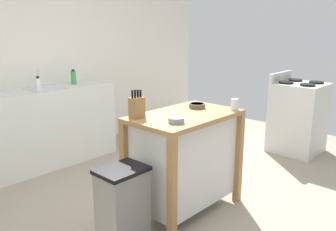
{
  "coord_description": "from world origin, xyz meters",
  "views": [
    {
      "loc": [
        -2.17,
        -1.82,
        1.65
      ],
      "look_at": [
        0.1,
        0.3,
        0.85
      ],
      "focal_mm": 37.98,
      "sensor_mm": 36.0,
      "label": 1
    }
  ],
  "objects": [
    {
      "name": "ground_plane",
      "position": [
        0.0,
        0.0,
        0.0
      ],
      "size": [
        6.73,
        6.73,
        0.0
      ],
      "primitive_type": "plane",
      "color": "gray",
      "rests_on": "ground"
    },
    {
      "name": "drinking_cup",
      "position": [
        0.51,
        -0.13,
        0.96
      ],
      "size": [
        0.07,
        0.07,
        0.1
      ],
      "color": "silver",
      "rests_on": "kitchen_island"
    },
    {
      "name": "trash_bin",
      "position": [
        -0.63,
        0.08,
        0.32
      ],
      "size": [
        0.36,
        0.28,
        0.63
      ],
      "color": "slate",
      "rests_on": "ground"
    },
    {
      "name": "sink_faucet",
      "position": [
        -0.14,
        2.21,
        1.03
      ],
      "size": [
        0.02,
        0.02,
        0.22
      ],
      "color": "#B7BCC1",
      "rests_on": "sink_counter"
    },
    {
      "name": "sink_counter",
      "position": [
        -0.14,
        2.07,
        0.46
      ],
      "size": [
        1.58,
        0.6,
        0.92
      ],
      "color": "silver",
      "rests_on": "ground"
    },
    {
      "name": "stove",
      "position": [
        2.31,
        0.02,
        0.47
      ],
      "size": [
        0.6,
        0.6,
        1.04
      ],
      "color": "silver",
      "rests_on": "ground"
    },
    {
      "name": "bottle_hand_soap",
      "position": [
        -0.27,
        1.97,
        1.0
      ],
      "size": [
        0.06,
        0.06,
        0.17
      ],
      "color": "white",
      "rests_on": "sink_counter"
    },
    {
      "name": "knife_block",
      "position": [
        -0.27,
        0.3,
        0.99
      ],
      "size": [
        0.11,
        0.09,
        0.24
      ],
      "color": "olive",
      "rests_on": "kitchen_island"
    },
    {
      "name": "wall_back",
      "position": [
        0.0,
        2.42,
        1.3
      ],
      "size": [
        5.73,
        0.1,
        2.6
      ],
      "primitive_type": "cube",
      "color": "silver",
      "rests_on": "ground"
    },
    {
      "name": "bottle_spray_cleaner",
      "position": [
        0.28,
        2.11,
        1.01
      ],
      "size": [
        0.06,
        0.06,
        0.19
      ],
      "color": "green",
      "rests_on": "sink_counter"
    },
    {
      "name": "bowl_ceramic_small",
      "position": [
        -0.17,
        -0.03,
        0.93
      ],
      "size": [
        0.13,
        0.13,
        0.04
      ],
      "color": "gray",
      "rests_on": "kitchen_island"
    },
    {
      "name": "kitchen_island",
      "position": [
        0.1,
        0.1,
        0.51
      ],
      "size": [
        0.99,
        0.61,
        0.9
      ],
      "color": "#9E7042",
      "rests_on": "ground"
    },
    {
      "name": "bowl_ceramic_wide",
      "position": [
        0.35,
        0.17,
        0.93
      ],
      "size": [
        0.15,
        0.15,
        0.04
      ],
      "color": "#564C47",
      "rests_on": "kitchen_island"
    }
  ]
}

